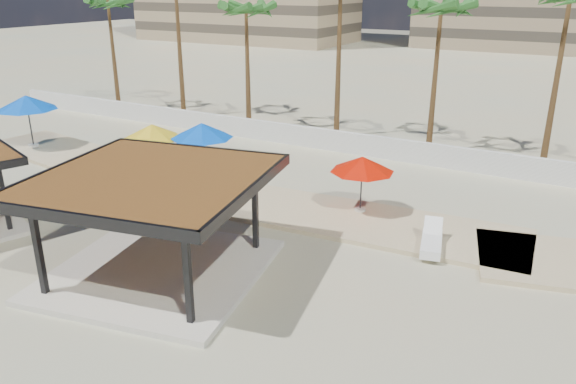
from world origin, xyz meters
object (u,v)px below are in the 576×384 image
(umbrella_a, at_px, (27,103))
(lounger_a, at_px, (194,193))
(lounger_b, at_px, (431,243))
(pavilion_central, at_px, (154,216))
(umbrella_c, at_px, (362,164))

(umbrella_a, height_order, lounger_a, umbrella_a)
(umbrella_a, height_order, lounger_b, umbrella_a)
(pavilion_central, height_order, umbrella_c, pavilion_central)
(umbrella_c, height_order, lounger_b, umbrella_c)
(umbrella_a, relative_size, lounger_a, 1.89)
(umbrella_c, xyz_separation_m, lounger_b, (3.56, -2.00, -1.82))
(lounger_b, bearing_deg, lounger_a, 77.27)
(umbrella_c, bearing_deg, lounger_a, -163.21)
(umbrella_a, distance_m, umbrella_c, 20.21)
(umbrella_c, bearing_deg, lounger_b, -29.30)
(umbrella_c, bearing_deg, pavilion_central, -115.93)
(lounger_a, distance_m, lounger_b, 10.59)
(umbrella_a, xyz_separation_m, umbrella_c, (20.21, 0.26, -0.53))
(lounger_a, relative_size, lounger_b, 0.90)
(lounger_b, bearing_deg, pavilion_central, 115.35)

